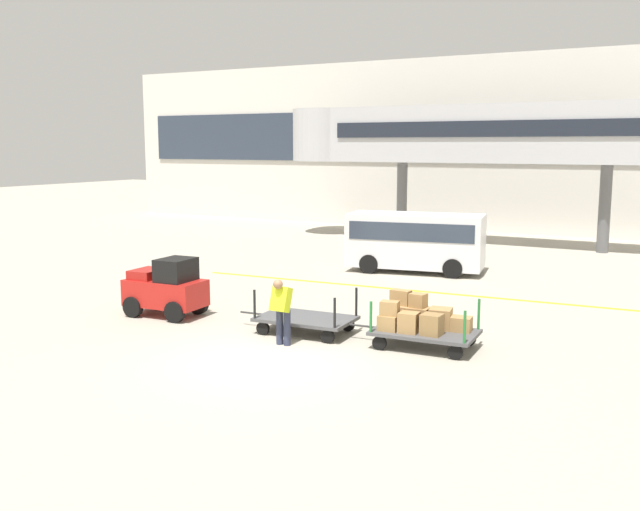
% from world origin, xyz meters
% --- Properties ---
extents(ground_plane, '(120.00, 120.00, 0.00)m').
position_xyz_m(ground_plane, '(0.00, 0.00, 0.00)').
color(ground_plane, '#A8A08E').
extents(apron_lead_line, '(16.70, 1.12, 0.01)m').
position_xyz_m(apron_lead_line, '(0.87, 8.56, 0.00)').
color(apron_lead_line, yellow).
rests_on(apron_lead_line, ground_plane).
extents(terminal_building, '(51.25, 2.51, 9.16)m').
position_xyz_m(terminal_building, '(0.00, 25.98, 4.59)').
color(terminal_building, silver).
rests_on(terminal_building, ground_plane).
extents(jet_bridge, '(18.85, 3.00, 6.34)m').
position_xyz_m(jet_bridge, '(-2.15, 19.99, 4.99)').
color(jet_bridge, '#B7B7BC').
rests_on(jet_bridge, ground_plane).
extents(baggage_tug, '(2.16, 1.33, 1.58)m').
position_xyz_m(baggage_tug, '(-4.53, 2.21, 0.75)').
color(baggage_tug, red).
rests_on(baggage_tug, ground_plane).
extents(baggage_cart_lead, '(3.04, 1.53, 1.10)m').
position_xyz_m(baggage_cart_lead, '(-0.37, 2.44, 0.35)').
color(baggage_cart_lead, '#4C4C4F').
rests_on(baggage_cart_lead, ground_plane).
extents(baggage_cart_middle, '(3.04, 1.53, 1.21)m').
position_xyz_m(baggage_cart_middle, '(2.48, 2.67, 0.58)').
color(baggage_cart_middle, '#4C4C4F').
rests_on(baggage_cart_middle, ground_plane).
extents(baggage_handler, '(0.40, 0.44, 1.56)m').
position_xyz_m(baggage_handler, '(-0.30, 1.22, 0.87)').
color(baggage_handler, '#2D334C').
rests_on(baggage_handler, ground_plane).
extents(shuttle_van, '(5.05, 2.69, 2.10)m').
position_xyz_m(shuttle_van, '(-1.15, 11.78, 1.23)').
color(shuttle_van, silver).
rests_on(shuttle_van, ground_plane).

